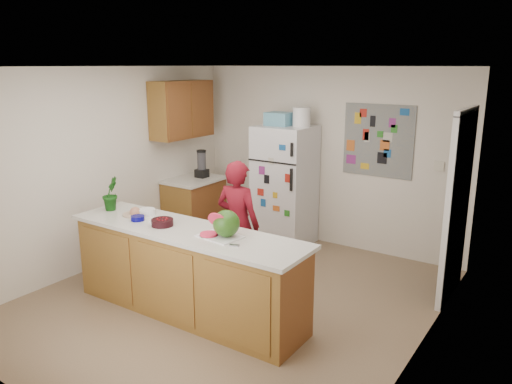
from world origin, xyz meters
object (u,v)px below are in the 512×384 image
Objects in this scene: cherry_bowl at (162,222)px; watermelon at (226,223)px; person at (238,224)px; refrigerator at (285,186)px.

watermelon is at bearing 5.71° from cherry_bowl.
watermelon is 1.16× the size of cherry_bowl.
person is 0.98m from cherry_bowl.
watermelon is (0.75, -2.36, 0.21)m from refrigerator.
person reaches higher than watermelon.
cherry_bowl is at bearing -90.38° from refrigerator.
cherry_bowl is at bearing -174.29° from watermelon.
person reaches higher than cherry_bowl.
refrigerator reaches higher than cherry_bowl.
person is 5.74× the size of watermelon.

